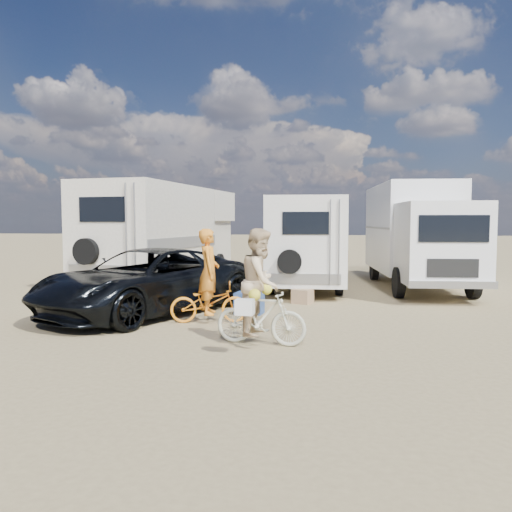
% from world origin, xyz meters
% --- Properties ---
extents(ground, '(140.00, 140.00, 0.00)m').
position_xyz_m(ground, '(0.00, 0.00, 0.00)').
color(ground, '#968259').
rests_on(ground, ground).
extents(rv_main, '(2.82, 7.35, 2.82)m').
position_xyz_m(rv_main, '(-0.02, 7.27, 1.41)').
color(rv_main, white).
rests_on(rv_main, ground).
extents(rv_left, '(3.32, 7.94, 3.33)m').
position_xyz_m(rv_left, '(-5.03, 7.54, 1.67)').
color(rv_left, beige).
rests_on(rv_left, ground).
extents(box_truck, '(2.97, 7.27, 3.35)m').
position_xyz_m(box_truck, '(3.58, 7.21, 1.68)').
color(box_truck, white).
rests_on(box_truck, ground).
extents(dark_suv, '(4.48, 5.95, 1.50)m').
position_xyz_m(dark_suv, '(-3.18, 1.53, 0.75)').
color(dark_suv, black).
rests_on(dark_suv, ground).
extents(bike_man, '(1.71, 0.94, 0.85)m').
position_xyz_m(bike_man, '(-1.48, 0.81, 0.43)').
color(bike_man, orange).
rests_on(bike_man, ground).
extents(bike_woman, '(1.65, 0.65, 0.96)m').
position_xyz_m(bike_woman, '(-0.09, -0.84, 0.48)').
color(bike_woman, '#B9B99E').
rests_on(bike_woman, ground).
extents(rider_man, '(0.58, 0.74, 1.80)m').
position_xyz_m(rider_man, '(-1.48, 0.81, 0.90)').
color(rider_man, orange).
rests_on(rider_man, ground).
extents(rider_woman, '(0.80, 0.97, 1.83)m').
position_xyz_m(rider_woman, '(-0.09, -0.84, 0.91)').
color(rider_woman, '#D6B68A').
rests_on(rider_woman, ground).
extents(cooler, '(0.66, 0.51, 0.50)m').
position_xyz_m(cooler, '(-0.84, 1.93, 0.25)').
color(cooler, navy).
rests_on(cooler, ground).
extents(crate, '(0.58, 0.58, 0.37)m').
position_xyz_m(crate, '(0.24, 3.64, 0.19)').
color(crate, '#967354').
rests_on(crate, ground).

